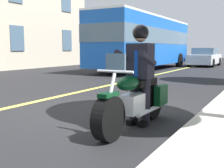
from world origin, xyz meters
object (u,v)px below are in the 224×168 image
(car_silver, at_px, (205,57))
(rider_main, at_px, (140,66))
(motorcycle_main, at_px, (135,101))
(bus_far, at_px, (146,40))

(car_silver, bearing_deg, rider_main, 7.83)
(motorcycle_main, bearing_deg, bus_far, -158.12)
(bus_far, bearing_deg, car_silver, 155.11)
(car_silver, bearing_deg, bus_far, -24.89)
(motorcycle_main, distance_m, car_silver, 18.62)
(rider_main, distance_m, car_silver, 18.44)
(motorcycle_main, distance_m, rider_main, 0.61)
(motorcycle_main, bearing_deg, car_silver, -172.26)
(motorcycle_main, distance_m, bus_far, 13.86)
(bus_far, distance_m, car_silver, 6.35)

